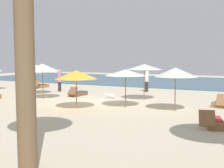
{
  "coord_description": "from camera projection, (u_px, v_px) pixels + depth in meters",
  "views": [
    {
      "loc": [
        8.85,
        -14.18,
        2.6
      ],
      "look_at": [
        1.44,
        0.38,
        1.1
      ],
      "focal_mm": 44.87,
      "sensor_mm": 36.0,
      "label": 1
    }
  ],
  "objects": [
    {
      "name": "umbrella_2",
      "position": [
        76.0,
        75.0,
        14.36
      ],
      "size": [
        2.19,
        2.19,
        1.99
      ],
      "color": "olive",
      "rests_on": "ground_plane"
    },
    {
      "name": "umbrella_6",
      "position": [
        144.0,
        67.0,
        17.32
      ],
      "size": [
        2.23,
        2.23,
        2.24
      ],
      "color": "olive",
      "rests_on": "ground_plane"
    },
    {
      "name": "lounger_0",
      "position": [
        221.0,
        103.0,
        15.2
      ],
      "size": [
        0.85,
        1.71,
        0.74
      ],
      "color": "olive",
      "rests_on": "ground_plane"
    },
    {
      "name": "lounger_1",
      "position": [
        214.0,
        122.0,
        10.65
      ],
      "size": [
        0.99,
        1.76,
        0.71
      ],
      "color": "brown",
      "rests_on": "ground_plane"
    },
    {
      "name": "ground_plane",
      "position": [
        88.0,
        102.0,
        16.82
      ],
      "size": [
        60.0,
        60.0,
        0.0
      ],
      "primitive_type": "plane",
      "color": "beige"
    },
    {
      "name": "umbrella_0",
      "position": [
        42.0,
        67.0,
        17.8
      ],
      "size": [
        2.11,
        2.11,
        2.26
      ],
      "color": "brown",
      "rests_on": "ground_plane"
    },
    {
      "name": "person_2",
      "position": [
        60.0,
        80.0,
        22.01
      ],
      "size": [
        0.32,
        0.32,
        1.73
      ],
      "color": "#26262D",
      "rests_on": "ground_plane"
    },
    {
      "name": "lounger_3",
      "position": [
        78.0,
        93.0,
        19.47
      ],
      "size": [
        0.63,
        1.72,
        0.67
      ],
      "color": "brown",
      "rests_on": "ground_plane"
    },
    {
      "name": "umbrella_3",
      "position": [
        126.0,
        73.0,
        14.75
      ],
      "size": [
        2.17,
        2.17,
        2.02
      ],
      "color": "brown",
      "rests_on": "ground_plane"
    },
    {
      "name": "umbrella_5",
      "position": [
        176.0,
        72.0,
        13.69
      ],
      "size": [
        2.11,
        2.11,
        2.16
      ],
      "color": "brown",
      "rests_on": "ground_plane"
    },
    {
      "name": "umbrella_1",
      "position": [
        35.0,
        67.0,
        20.1
      ],
      "size": [
        2.18,
        2.18,
        2.15
      ],
      "color": "olive",
      "rests_on": "ground_plane"
    },
    {
      "name": "ocean_water",
      "position": [
        167.0,
        81.0,
        31.9
      ],
      "size": [
        48.0,
        16.0,
        0.06
      ],
      "primitive_type": "cube",
      "color": "#3D6075",
      "rests_on": "ground_plane"
    },
    {
      "name": "person_5",
      "position": [
        147.0,
        80.0,
        21.73
      ],
      "size": [
        0.3,
        0.3,
        1.85
      ],
      "color": "#26262D",
      "rests_on": "ground_plane"
    },
    {
      "name": "lounger_4",
      "position": [
        40.0,
        86.0,
        24.74
      ],
      "size": [
        0.87,
        1.75,
        0.71
      ],
      "color": "olive",
      "rests_on": "ground_plane"
    },
    {
      "name": "dog",
      "position": [
        110.0,
        96.0,
        18.14
      ],
      "size": [
        0.73,
        0.39,
        0.34
      ],
      "color": "silver",
      "rests_on": "ground_plane"
    }
  ]
}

